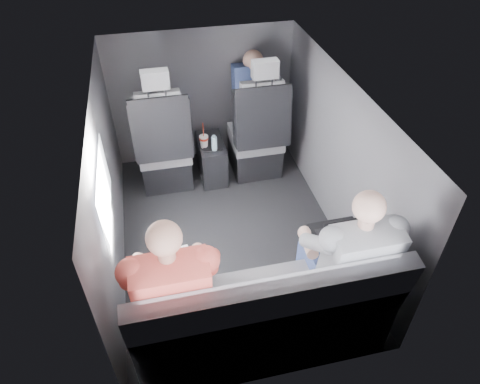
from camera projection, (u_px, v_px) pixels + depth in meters
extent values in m
plane|color=black|center=(230.00, 235.00, 3.71)|extent=(2.60, 2.60, 0.00)
plane|color=#B2B2AD|center=(227.00, 92.00, 2.85)|extent=(2.60, 2.60, 0.00)
cube|color=#56565B|center=(108.00, 190.00, 3.13)|extent=(0.02, 2.60, 1.35)
cube|color=#56565B|center=(338.00, 158.00, 3.43)|extent=(0.02, 2.60, 1.35)
cube|color=#56565B|center=(203.00, 96.00, 4.26)|extent=(1.80, 0.02, 1.35)
cube|color=#56565B|center=(277.00, 315.00, 2.30)|extent=(1.80, 0.02, 1.35)
cube|color=white|center=(104.00, 191.00, 2.76)|extent=(0.02, 0.75, 0.42)
cube|color=black|center=(263.00, 111.00, 3.78)|extent=(0.35, 0.11, 0.59)
cube|color=black|center=(166.00, 167.00, 4.23)|extent=(0.46, 0.48, 0.30)
cube|color=slate|center=(164.00, 149.00, 4.07)|extent=(0.48, 0.46, 0.14)
cube|color=slate|center=(161.00, 125.00, 3.68)|extent=(0.38, 0.18, 0.61)
cube|color=black|center=(136.00, 131.00, 3.66)|extent=(0.08, 0.21, 0.53)
cube|color=black|center=(187.00, 125.00, 3.74)|extent=(0.08, 0.21, 0.53)
cube|color=black|center=(162.00, 130.00, 3.64)|extent=(0.50, 0.11, 0.58)
cube|color=slate|center=(155.00, 80.00, 3.37)|extent=(0.22, 0.10, 0.15)
cube|color=black|center=(255.00, 155.00, 4.38)|extent=(0.46, 0.48, 0.30)
cube|color=slate|center=(256.00, 137.00, 4.22)|extent=(0.48, 0.46, 0.14)
cube|color=slate|center=(262.00, 114.00, 3.83)|extent=(0.38, 0.18, 0.61)
cube|color=black|center=(238.00, 120.00, 3.82)|extent=(0.08, 0.21, 0.53)
cube|color=black|center=(285.00, 114.00, 3.89)|extent=(0.08, 0.21, 0.53)
cube|color=black|center=(264.00, 118.00, 3.79)|extent=(0.50, 0.11, 0.58)
cube|color=slate|center=(265.00, 69.00, 3.52)|extent=(0.22, 0.10, 0.15)
cube|color=black|center=(212.00, 159.00, 4.24)|extent=(0.24, 0.48, 0.40)
cylinder|color=black|center=(208.00, 149.00, 4.01)|extent=(0.09, 0.09, 0.01)
cylinder|color=black|center=(219.00, 148.00, 4.03)|extent=(0.09, 0.09, 0.01)
cube|color=slate|center=(261.00, 319.00, 2.80)|extent=(1.60, 0.50, 0.45)
cube|color=slate|center=(275.00, 307.00, 2.34)|extent=(1.60, 0.17, 0.47)
cylinder|color=red|center=(204.00, 138.00, 3.99)|extent=(0.08, 0.08, 0.02)
cylinder|color=white|center=(204.00, 136.00, 3.98)|extent=(0.09, 0.09, 0.01)
cylinder|color=red|center=(203.00, 130.00, 3.93)|extent=(0.01, 0.01, 0.14)
cylinder|color=#A6C2E1|center=(214.00, 144.00, 3.97)|extent=(0.05, 0.05, 0.14)
cylinder|color=#A6C2E1|center=(214.00, 136.00, 3.92)|extent=(0.03, 0.03, 0.02)
cube|color=white|center=(167.00, 267.00, 2.68)|extent=(0.39, 0.31, 0.02)
cube|color=silver|center=(167.00, 267.00, 2.66)|extent=(0.30, 0.19, 0.00)
cube|color=white|center=(166.00, 257.00, 2.72)|extent=(0.11, 0.07, 0.00)
cube|color=white|center=(167.00, 273.00, 2.47)|extent=(0.35, 0.14, 0.24)
cube|color=silver|center=(167.00, 272.00, 2.48)|extent=(0.31, 0.11, 0.21)
cube|color=black|center=(337.00, 233.00, 2.91)|extent=(0.35, 0.24, 0.02)
cube|color=black|center=(338.00, 233.00, 2.89)|extent=(0.28, 0.14, 0.00)
cube|color=black|center=(333.00, 224.00, 2.95)|extent=(0.10, 0.05, 0.00)
cube|color=black|center=(349.00, 235.00, 2.72)|extent=(0.34, 0.08, 0.23)
cube|color=silver|center=(348.00, 235.00, 2.72)|extent=(0.30, 0.06, 0.19)
cube|color=#2F3034|center=(155.00, 295.00, 2.60)|extent=(0.15, 0.44, 0.13)
cube|color=#2F3034|center=(192.00, 289.00, 2.63)|extent=(0.15, 0.44, 0.13)
cube|color=#2F3034|center=(158.00, 294.00, 2.96)|extent=(0.13, 0.13, 0.45)
cube|color=#2F3034|center=(190.00, 288.00, 2.99)|extent=(0.13, 0.13, 0.45)
cube|color=#B8473C|center=(173.00, 293.00, 2.31)|extent=(0.40, 0.27, 0.55)
sphere|color=tan|center=(164.00, 238.00, 2.08)|extent=(0.18, 0.18, 0.18)
cylinder|color=tan|center=(136.00, 271.00, 2.54)|extent=(0.11, 0.28, 0.12)
cylinder|color=tan|center=(203.00, 260.00, 2.61)|extent=(0.11, 0.28, 0.12)
cube|color=navy|center=(323.00, 265.00, 2.78)|extent=(0.15, 0.44, 0.13)
cube|color=navy|center=(354.00, 259.00, 2.82)|extent=(0.15, 0.44, 0.13)
cube|color=navy|center=(307.00, 268.00, 3.14)|extent=(0.13, 0.13, 0.45)
cube|color=navy|center=(335.00, 263.00, 3.18)|extent=(0.13, 0.13, 0.45)
cube|color=gray|center=(359.00, 260.00, 2.49)|extent=(0.40, 0.27, 0.54)
sphere|color=#D5A591|center=(369.00, 207.00, 2.27)|extent=(0.18, 0.18, 0.18)
cylinder|color=#D5A591|center=(308.00, 242.00, 2.73)|extent=(0.11, 0.28, 0.12)
cylinder|color=#D5A591|center=(366.00, 232.00, 2.79)|extent=(0.11, 0.28, 0.12)
cube|color=navy|center=(253.00, 92.00, 4.10)|extent=(0.38, 0.24, 0.55)
sphere|color=tan|center=(253.00, 60.00, 3.92)|extent=(0.19, 0.19, 0.19)
cube|color=navy|center=(251.00, 115.00, 4.33)|extent=(0.32, 0.38, 0.11)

